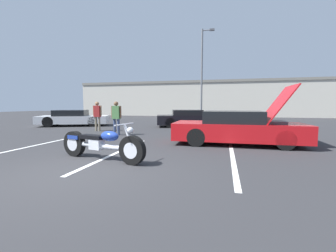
# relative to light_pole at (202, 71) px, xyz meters

# --- Properties ---
(ground_plane) EXTENTS (80.00, 80.00, 0.00)m
(ground_plane) POSITION_rel_light_pole_xyz_m (-0.93, -17.80, -4.65)
(ground_plane) COLOR #2D2D30
(parking_stripe_foreground) EXTENTS (0.12, 4.67, 0.01)m
(parking_stripe_foreground) POSITION_rel_light_pole_xyz_m (-4.42, -15.84, -4.64)
(parking_stripe_foreground) COLOR white
(parking_stripe_foreground) RESTS_ON ground
(parking_stripe_middle) EXTENTS (0.12, 4.67, 0.01)m
(parking_stripe_middle) POSITION_rel_light_pole_xyz_m (-1.04, -15.84, -4.64)
(parking_stripe_middle) COLOR white
(parking_stripe_middle) RESTS_ON ground
(parking_stripe_back) EXTENTS (0.12, 4.67, 0.01)m
(parking_stripe_back) POSITION_rel_light_pole_xyz_m (2.33, -15.84, -4.64)
(parking_stripe_back) COLOR white
(parking_stripe_back) RESTS_ON ground
(far_building) EXTENTS (32.00, 4.20, 4.40)m
(far_building) POSITION_rel_light_pole_xyz_m (-0.93, 7.63, -2.31)
(far_building) COLOR beige
(far_building) RESTS_ON ground
(light_pole) EXTENTS (1.21, 0.28, 8.52)m
(light_pole) POSITION_rel_light_pole_xyz_m (0.00, 0.00, 0.00)
(light_pole) COLOR slate
(light_pole) RESTS_ON ground
(motorcycle) EXTENTS (2.67, 0.93, 0.99)m
(motorcycle) POSITION_rel_light_pole_xyz_m (-1.04, -16.71, -4.23)
(motorcycle) COLOR black
(motorcycle) RESTS_ON ground
(show_car_hood_open) EXTENTS (4.61, 1.88, 2.11)m
(show_car_hood_open) POSITION_rel_light_pole_xyz_m (2.57, -13.37, -4.05)
(show_car_hood_open) COLOR red
(show_car_hood_open) RESTS_ON ground
(parked_car_left_row) EXTENTS (4.85, 3.46, 1.08)m
(parked_car_left_row) POSITION_rel_light_pole_xyz_m (-7.92, -8.60, -4.12)
(parked_car_left_row) COLOR white
(parked_car_left_row) RESTS_ON ground
(parked_car_right_row) EXTENTS (4.56, 2.85, 1.10)m
(parked_car_right_row) POSITION_rel_light_pole_xyz_m (-0.15, -7.27, -4.11)
(parked_car_right_row) COLOR black
(parked_car_right_row) RESTS_ON ground
(spectator_near_motorcycle) EXTENTS (0.52, 0.21, 1.61)m
(spectator_near_motorcycle) POSITION_rel_light_pole_xyz_m (-4.67, -10.91, -3.70)
(spectator_near_motorcycle) COLOR gray
(spectator_near_motorcycle) RESTS_ON ground
(spectator_by_show_car) EXTENTS (0.52, 0.21, 1.60)m
(spectator_by_show_car) POSITION_rel_light_pole_xyz_m (-2.88, -12.18, -3.71)
(spectator_by_show_car) COLOR #38476B
(spectator_by_show_car) RESTS_ON ground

